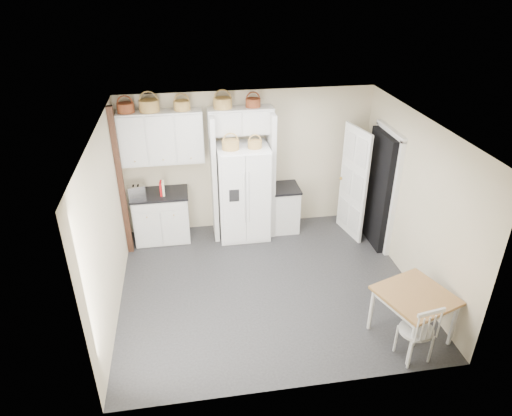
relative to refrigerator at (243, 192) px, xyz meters
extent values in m
plane|color=#242526|center=(0.15, -1.61, -0.87)|extent=(4.50, 4.50, 0.00)
plane|color=white|center=(0.15, -1.61, 1.73)|extent=(4.50, 4.50, 0.00)
plane|color=#BCB38F|center=(0.15, 0.39, 0.43)|extent=(4.50, 0.00, 4.50)
plane|color=#BCB38F|center=(-2.10, -1.61, 0.43)|extent=(0.00, 4.00, 4.00)
plane|color=#BCB38F|center=(2.40, -1.61, 0.43)|extent=(0.00, 4.00, 4.00)
cube|color=white|center=(0.00, 0.00, 0.00)|extent=(0.90, 0.72, 1.74)
cube|color=silver|center=(-1.48, 0.09, -0.43)|extent=(0.96, 0.60, 0.89)
cube|color=silver|center=(0.79, 0.09, -0.45)|extent=(0.47, 0.57, 0.83)
cube|color=brown|center=(1.85, -3.00, -0.51)|extent=(1.09, 1.09, 0.71)
cube|color=silver|center=(1.72, -3.36, -0.42)|extent=(0.50, 0.47, 0.90)
cube|color=black|center=(-1.48, 0.09, 0.04)|extent=(1.00, 0.65, 0.04)
cube|color=black|center=(0.79, 0.09, -0.02)|extent=(0.51, 0.60, 0.04)
cube|color=silver|center=(-1.86, 0.02, 0.16)|extent=(0.32, 0.22, 0.20)
cube|color=#B90F13|center=(-1.43, 0.01, 0.18)|extent=(0.04, 0.17, 0.25)
cube|color=beige|center=(-1.40, 0.01, 0.18)|extent=(0.04, 0.17, 0.25)
cylinder|color=maroon|center=(-1.87, 0.22, 1.56)|extent=(0.28, 0.28, 0.16)
cylinder|color=#A57034|center=(-1.50, 0.22, 1.58)|extent=(0.32, 0.32, 0.19)
cylinder|color=#A57034|center=(-0.97, 0.22, 1.56)|extent=(0.27, 0.27, 0.16)
cylinder|color=#A57034|center=(-0.30, 0.22, 1.57)|extent=(0.31, 0.31, 0.18)
cylinder|color=maroon|center=(0.22, 0.22, 1.55)|extent=(0.25, 0.25, 0.14)
cylinder|color=#A57034|center=(-0.21, -0.10, 0.95)|extent=(0.29, 0.29, 0.15)
cylinder|color=#A57034|center=(0.20, -0.10, 0.93)|extent=(0.24, 0.24, 0.13)
cube|color=silver|center=(-1.35, 0.22, 1.03)|extent=(1.40, 0.34, 0.90)
cube|color=silver|center=(0.00, 0.22, 1.26)|extent=(1.12, 0.34, 0.45)
cube|color=silver|center=(-0.51, 0.09, 0.28)|extent=(0.08, 0.60, 2.30)
cube|color=silver|center=(0.51, 0.09, 0.28)|extent=(0.08, 0.60, 2.30)
cube|color=black|center=(-2.05, -0.26, 0.43)|extent=(0.09, 0.09, 2.60)
cube|color=black|center=(2.31, -0.61, 0.16)|extent=(0.18, 0.85, 2.05)
cube|color=white|center=(1.95, -0.27, 0.16)|extent=(0.21, 0.79, 2.05)
camera|label=1|loc=(-0.94, -7.28, 3.62)|focal=32.00mm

